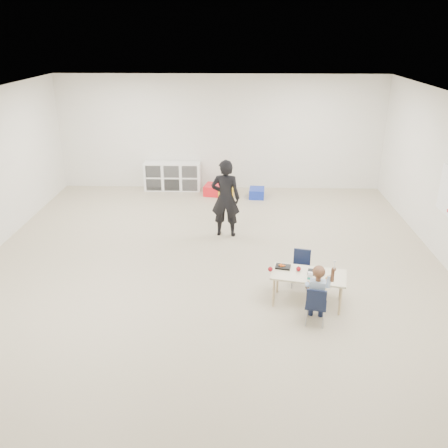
{
  "coord_description": "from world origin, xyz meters",
  "views": [
    {
      "loc": [
        0.45,
        -7.11,
        3.77
      ],
      "look_at": [
        0.23,
        -0.04,
        0.85
      ],
      "focal_mm": 38.0,
      "sensor_mm": 36.0,
      "label": 1
    }
  ],
  "objects_px": {
    "chair_near": "(316,304)",
    "child": "(317,294)",
    "cubby_shelf": "(173,176)",
    "adult": "(225,198)",
    "table": "(308,288)"
  },
  "relations": [
    {
      "from": "table",
      "to": "chair_near",
      "type": "relative_size",
      "value": 1.97
    },
    {
      "from": "cubby_shelf",
      "to": "adult",
      "type": "distance_m",
      "value": 3.17
    },
    {
      "from": "table",
      "to": "chair_near",
      "type": "xyz_separation_m",
      "value": [
        0.04,
        -0.51,
        0.04
      ]
    },
    {
      "from": "chair_near",
      "to": "cubby_shelf",
      "type": "bearing_deg",
      "value": 127.37
    },
    {
      "from": "table",
      "to": "child",
      "type": "relative_size",
      "value": 1.25
    },
    {
      "from": "chair_near",
      "to": "cubby_shelf",
      "type": "distance_m",
      "value": 6.42
    },
    {
      "from": "cubby_shelf",
      "to": "child",
      "type": "bearing_deg",
      "value": -64.78
    },
    {
      "from": "child",
      "to": "adult",
      "type": "bearing_deg",
      "value": 126.01
    },
    {
      "from": "child",
      "to": "adult",
      "type": "height_order",
      "value": "adult"
    },
    {
      "from": "cubby_shelf",
      "to": "table",
      "type": "bearing_deg",
      "value": -63.09
    },
    {
      "from": "chair_near",
      "to": "child",
      "type": "distance_m",
      "value": 0.17
    },
    {
      "from": "chair_near",
      "to": "adult",
      "type": "xyz_separation_m",
      "value": [
        -1.32,
        2.99,
        0.47
      ]
    },
    {
      "from": "chair_near",
      "to": "child",
      "type": "bearing_deg",
      "value": 0.0
    },
    {
      "from": "table",
      "to": "cubby_shelf",
      "type": "distance_m",
      "value": 5.94
    },
    {
      "from": "chair_near",
      "to": "child",
      "type": "height_order",
      "value": "child"
    }
  ]
}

